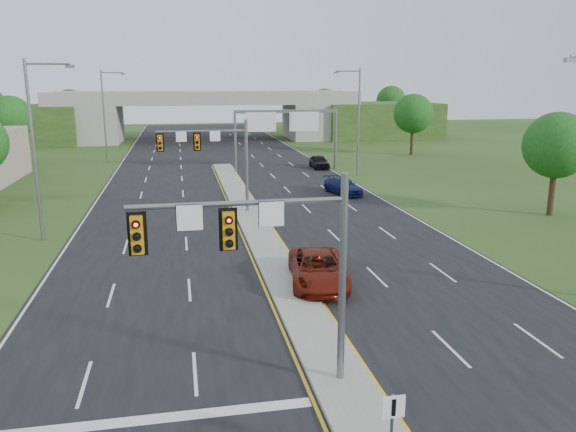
# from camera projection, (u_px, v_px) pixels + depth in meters

# --- Properties ---
(ground) EXTENTS (240.00, 240.00, 0.00)m
(ground) POSITION_uv_depth(u_px,v_px,m) (340.00, 382.00, 18.58)
(ground) COLOR #2C4217
(ground) RESTS_ON ground
(road) EXTENTS (24.00, 160.00, 0.02)m
(road) POSITION_uv_depth(u_px,v_px,m) (234.00, 189.00, 51.97)
(road) COLOR black
(road) RESTS_ON ground
(median) EXTENTS (2.00, 54.00, 0.16)m
(median) POSITION_uv_depth(u_px,v_px,m) (251.00, 218.00, 40.50)
(median) COLOR gray
(median) RESTS_ON road
(lane_markings) EXTENTS (23.72, 160.00, 0.01)m
(lane_markings) POSITION_uv_depth(u_px,v_px,m) (234.00, 202.00, 46.05)
(lane_markings) COLOR gold
(lane_markings) RESTS_ON road
(signal_mast_near) EXTENTS (6.62, 0.60, 7.00)m
(signal_mast_near) POSITION_uv_depth(u_px,v_px,m) (272.00, 250.00, 16.98)
(signal_mast_near) COLOR slate
(signal_mast_near) RESTS_ON ground
(signal_mast_far) EXTENTS (6.62, 0.60, 7.00)m
(signal_mast_far) POSITION_uv_depth(u_px,v_px,m) (216.00, 151.00, 40.83)
(signal_mast_far) COLOR slate
(signal_mast_far) RESTS_ON ground
(keep_right_sign) EXTENTS (0.60, 0.13, 2.20)m
(keep_right_sign) POSITION_uv_depth(u_px,v_px,m) (392.00, 420.00, 13.90)
(keep_right_sign) COLOR slate
(keep_right_sign) RESTS_ON ground
(sign_gantry) EXTENTS (11.58, 0.44, 6.67)m
(sign_gantry) POSITION_uv_depth(u_px,v_px,m) (285.00, 123.00, 61.46)
(sign_gantry) COLOR slate
(sign_gantry) RESTS_ON ground
(overpass) EXTENTS (80.00, 14.00, 8.10)m
(overpass) POSITION_uv_depth(u_px,v_px,m) (207.00, 119.00, 94.08)
(overpass) COLOR gray
(overpass) RESTS_ON ground
(lightpole_l_mid) EXTENTS (2.85, 0.25, 11.00)m
(lightpole_l_mid) POSITION_uv_depth(u_px,v_px,m) (36.00, 143.00, 33.75)
(lightpole_l_mid) COLOR slate
(lightpole_l_mid) RESTS_ON ground
(lightpole_l_far) EXTENTS (2.85, 0.25, 11.00)m
(lightpole_l_far) POSITION_uv_depth(u_px,v_px,m) (106.00, 112.00, 67.15)
(lightpole_l_far) COLOR slate
(lightpole_l_far) RESTS_ON ground
(lightpole_r_far) EXTENTS (2.85, 0.25, 11.00)m
(lightpole_r_far) POSITION_uv_depth(u_px,v_px,m) (357.00, 117.00, 57.80)
(lightpole_r_far) COLOR slate
(lightpole_r_far) RESTS_ON ground
(tree_l_mid) EXTENTS (5.20, 5.20, 8.12)m
(tree_l_mid) POSITION_uv_depth(u_px,v_px,m) (10.00, 118.00, 65.29)
(tree_l_mid) COLOR #382316
(tree_l_mid) RESTS_ON ground
(tree_r_near) EXTENTS (4.80, 4.80, 7.60)m
(tree_r_near) POSITION_uv_depth(u_px,v_px,m) (557.00, 145.00, 40.55)
(tree_r_near) COLOR #382316
(tree_r_near) RESTS_ON ground
(tree_r_mid) EXTENTS (5.20, 5.20, 8.12)m
(tree_r_mid) POSITION_uv_depth(u_px,v_px,m) (413.00, 114.00, 74.62)
(tree_r_mid) COLOR #382316
(tree_r_mid) RESTS_ON ground
(tree_back_b) EXTENTS (5.60, 5.60, 8.32)m
(tree_back_b) POSITION_uv_depth(u_px,v_px,m) (70.00, 105.00, 102.51)
(tree_back_b) COLOR #382316
(tree_back_b) RESTS_ON ground
(tree_back_c) EXTENTS (5.60, 5.60, 8.32)m
(tree_back_c) POSITION_uv_depth(u_px,v_px,m) (324.00, 103.00, 111.46)
(tree_back_c) COLOR #382316
(tree_back_c) RESTS_ON ground
(tree_back_d) EXTENTS (6.00, 6.00, 8.85)m
(tree_back_d) POSITION_uv_depth(u_px,v_px,m) (391.00, 101.00, 113.99)
(tree_back_d) COLOR #382316
(tree_back_d) RESTS_ON ground
(car_far_a) EXTENTS (3.38, 6.01, 1.59)m
(car_far_a) POSITION_uv_depth(u_px,v_px,m) (318.00, 269.00, 27.30)
(car_far_a) COLOR #611509
(car_far_a) RESTS_ON road
(car_far_b) EXTENTS (2.90, 5.03, 1.37)m
(car_far_b) POSITION_uv_depth(u_px,v_px,m) (343.00, 186.00, 49.38)
(car_far_b) COLOR #0D1650
(car_far_b) RESTS_ON road
(car_far_c) EXTENTS (1.78, 4.33, 1.47)m
(car_far_c) POSITION_uv_depth(u_px,v_px,m) (319.00, 162.00, 64.12)
(car_far_c) COLOR black
(car_far_c) RESTS_ON road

